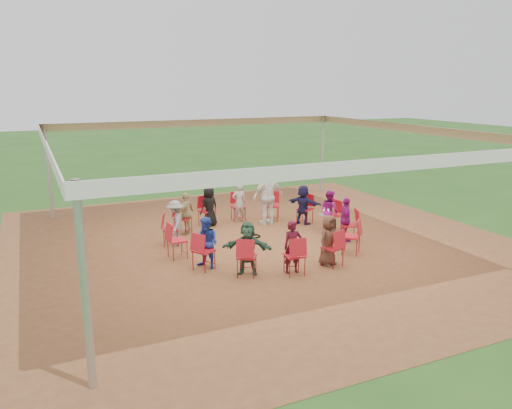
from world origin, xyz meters
name	(u,v)px	position (x,y,z in m)	size (l,w,h in m)	color
ground	(262,243)	(0.00, 0.00, 0.00)	(80.00, 80.00, 0.00)	#244E18
dirt_patch	(262,243)	(0.00, 0.00, 0.01)	(13.00, 13.00, 0.00)	brown
tent	(262,156)	(0.00, 0.00, 2.37)	(10.33, 10.33, 3.00)	#B2B2B7
chair_0	(332,216)	(2.40, 0.23, 0.45)	(0.42, 0.44, 0.90)	red
chair_1	(305,209)	(2.06, 1.25, 0.45)	(0.42, 0.44, 0.90)	red
chair_2	(272,206)	(1.32, 2.02, 0.45)	(0.42, 0.44, 0.90)	red
chair_3	(238,207)	(0.31, 2.39, 0.45)	(0.42, 0.44, 0.90)	red
chair_4	(207,211)	(-0.76, 2.29, 0.45)	(0.42, 0.44, 0.90)	red
chair_5	(183,218)	(-1.67, 1.74, 0.45)	(0.42, 0.44, 0.90)	red
chair_6	(171,229)	(-2.26, 0.84, 0.45)	(0.42, 0.44, 0.90)	red
chair_7	(177,241)	(-2.40, -0.23, 0.45)	(0.42, 0.44, 0.90)	red
chair_8	(204,251)	(-2.06, -1.25, 0.45)	(0.42, 0.44, 0.90)	red
chair_9	(247,257)	(-1.32, -2.02, 0.45)	(0.42, 0.44, 0.90)	red
chair_10	(295,256)	(-0.31, -2.39, 0.45)	(0.42, 0.44, 0.90)	red
chair_11	(332,248)	(0.76, -2.29, 0.45)	(0.42, 0.44, 0.90)	red
chair_12	(351,237)	(1.67, -1.74, 0.45)	(0.42, 0.44, 0.90)	red
chair_13	(350,225)	(2.26, -0.84, 0.45)	(0.42, 0.44, 0.90)	red
person_seated_0	(329,211)	(2.28, 0.22, 0.61)	(0.59, 0.34, 1.21)	#8A116E
person_seated_1	(303,205)	(1.96, 1.18, 0.61)	(1.12, 0.42, 1.21)	#1B1843
person_seated_2	(239,202)	(0.30, 2.27, 0.61)	(0.44, 0.29, 1.21)	#A7A095
person_seated_3	(209,206)	(-0.72, 2.18, 0.61)	(0.59, 0.33, 1.21)	black
person_seated_4	(186,213)	(-1.59, 1.65, 0.61)	(0.71, 0.36, 1.21)	tan
person_seated_5	(176,223)	(-2.15, 0.80, 0.61)	(0.78, 0.39, 1.21)	gray
person_seated_6	(207,243)	(-1.96, -1.18, 0.61)	(0.59, 0.34, 1.21)	#22399A
person_seated_7	(248,248)	(-1.25, -1.92, 0.61)	(1.12, 0.42, 1.21)	#274C38
person_seated_8	(293,247)	(-0.30, -2.27, 0.61)	(0.44, 0.29, 1.21)	#440B19
person_seated_9	(329,240)	(0.72, -2.18, 0.61)	(0.59, 0.33, 1.21)	#503124
person_seated_10	(346,219)	(2.15, -0.80, 0.61)	(0.71, 0.36, 1.21)	#8A116E
standing_person	(268,196)	(0.97, 1.62, 0.88)	(1.02, 0.52, 1.74)	white
cable_coil	(255,236)	(0.06, 0.58, 0.02)	(0.44, 0.44, 0.03)	black
laptop	(325,213)	(2.12, 0.20, 0.58)	(0.27, 0.33, 0.21)	#B7B7BC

